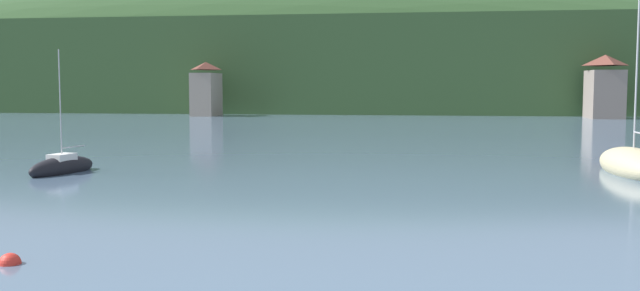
# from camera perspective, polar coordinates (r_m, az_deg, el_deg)

# --- Properties ---
(wooded_hillside) EXTENTS (352.00, 64.27, 40.17)m
(wooded_hillside) POSITION_cam_1_polar(r_m,az_deg,el_deg) (140.55, -0.31, 5.57)
(wooded_hillside) COLOR #38562D
(wooded_hillside) RESTS_ON ground_plane
(shore_building_west) EXTENTS (3.26, 5.83, 7.52)m
(shore_building_west) POSITION_cam_1_polar(r_m,az_deg,el_deg) (100.75, -9.15, 4.46)
(shore_building_west) COLOR gray
(shore_building_west) RESTS_ON ground_plane
(shore_building_westcentral) EXTENTS (4.20, 6.27, 8.22)m
(shore_building_westcentral) POSITION_cam_1_polar(r_m,az_deg,el_deg) (98.97, 21.94, 4.35)
(shore_building_westcentral) COLOR gray
(shore_building_westcentral) RESTS_ON ground_plane
(sailboat_mid_0) EXTENTS (2.03, 4.49, 6.33)m
(sailboat_mid_0) POSITION_cam_1_polar(r_m,az_deg,el_deg) (36.81, -20.05, -1.64)
(sailboat_mid_0) COLOR black
(sailboat_mid_0) RESTS_ON ground_plane
(sailboat_far_6) EXTENTS (2.73, 7.49, 10.97)m
(sailboat_far_6) POSITION_cam_1_polar(r_m,az_deg,el_deg) (37.71, 23.91, -1.46)
(sailboat_far_6) COLOR #CCBC8E
(sailboat_far_6) RESTS_ON ground_plane
(mooring_buoy_far) EXTENTS (0.54, 0.54, 0.54)m
(mooring_buoy_far) POSITION_cam_1_polar(r_m,az_deg,el_deg) (18.80, -23.70, -8.73)
(mooring_buoy_far) COLOR red
(mooring_buoy_far) RESTS_ON ground_plane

